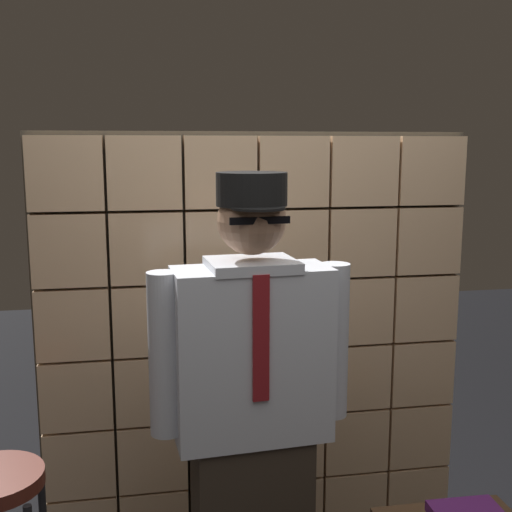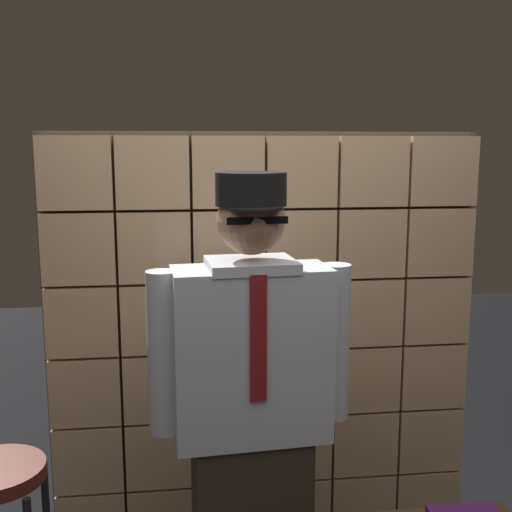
% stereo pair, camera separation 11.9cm
% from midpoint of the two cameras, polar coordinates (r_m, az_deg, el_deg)
% --- Properties ---
extents(glass_block_wall, '(1.99, 0.10, 1.99)m').
position_cam_midpoint_polar(glass_block_wall, '(2.99, 1.89, -8.30)').
color(glass_block_wall, '#E0B78C').
rests_on(glass_block_wall, ground).
extents(standing_person, '(0.73, 0.32, 1.82)m').
position_cam_midpoint_polar(standing_person, '(2.35, 1.07, -14.23)').
color(standing_person, '#382D23').
rests_on(standing_person, ground).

